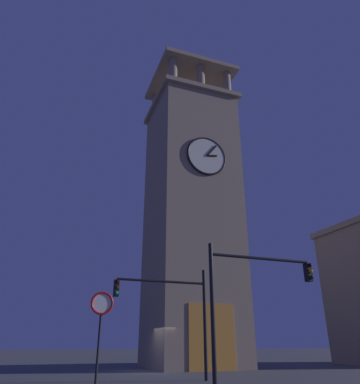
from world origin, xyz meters
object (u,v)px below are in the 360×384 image
traffic_signal_mid (250,288)px  no_horn_sign (101,312)px  clocktower (191,214)px  traffic_signal_near (173,304)px

traffic_signal_mid → no_horn_sign: size_ratio=1.60×
clocktower → traffic_signal_mid: size_ratio=5.44×
clocktower → traffic_signal_mid: bearing=77.5°
clocktower → traffic_signal_near: bearing=62.6°
traffic_signal_near → no_horn_sign: size_ratio=1.56×
clocktower → no_horn_sign: 17.59m
traffic_signal_near → traffic_signal_mid: traffic_signal_mid is taller
clocktower → no_horn_sign: bearing=56.3°
clocktower → traffic_signal_near: (4.51, 8.70, -7.96)m
clocktower → no_horn_sign: size_ratio=8.70×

